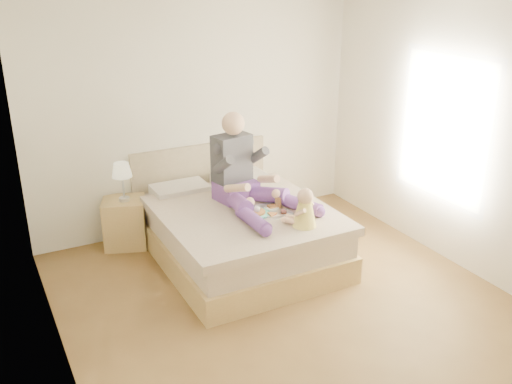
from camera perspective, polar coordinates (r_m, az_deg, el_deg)
name	(u,v)px	position (r m, az deg, el deg)	size (l,w,h in m)	color
room	(297,149)	(4.92, 4.17, 4.34)	(4.02, 4.22, 2.71)	brown
bed	(236,229)	(6.20, -1.98, -3.68)	(1.70, 2.18, 1.00)	#A9894F
nightstand	(125,223)	(6.59, -12.97, -3.01)	(0.57, 0.54, 0.56)	#A9894F
lamp	(122,172)	(6.34, -13.26, 1.94)	(0.21, 0.21, 0.44)	silver
adult	(244,177)	(6.00, -1.20, 1.49)	(0.86, 1.26, 0.99)	#64388C
tray	(265,211)	(5.83, 0.88, -1.89)	(0.46, 0.37, 0.13)	silver
baby	(304,211)	(5.53, 4.81, -1.88)	(0.32, 0.34, 0.39)	#F4DC4D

